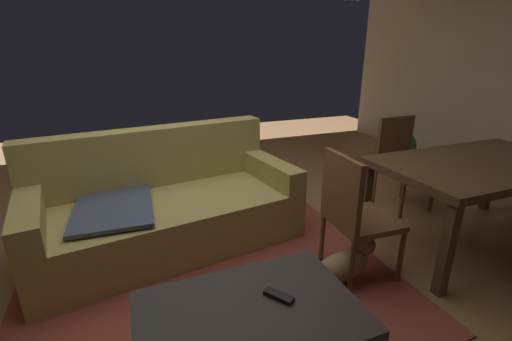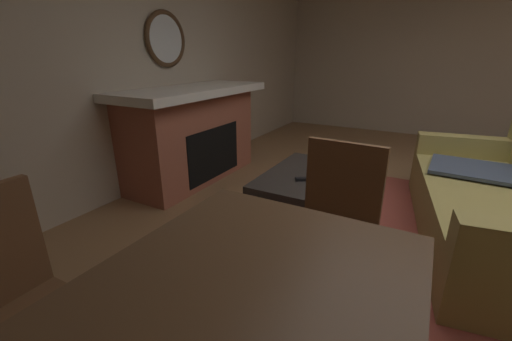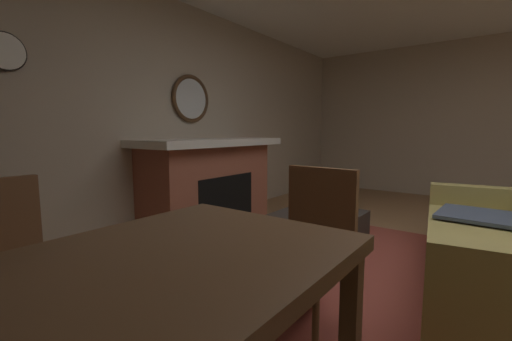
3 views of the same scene
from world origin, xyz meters
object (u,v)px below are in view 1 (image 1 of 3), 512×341
(couch, at_px, (166,206))
(potted_plant, at_px, (400,147))
(dining_chair_north, at_px, (400,157))
(tv_remote, at_px, (279,296))
(dining_chair_west, at_px, (353,210))
(small_dog, at_px, (346,263))
(ottoman_coffee_table, at_px, (249,340))
(dining_table, at_px, (482,170))

(couch, height_order, potted_plant, couch)
(dining_chair_north, distance_m, potted_plant, 1.31)
(tv_remote, relative_size, dining_chair_west, 0.17)
(couch, xyz_separation_m, small_dog, (1.08, -1.07, -0.15))
(tv_remote, relative_size, dining_chair_north, 0.17)
(couch, distance_m, dining_chair_west, 1.54)
(couch, relative_size, ottoman_coffee_table, 2.05)
(ottoman_coffee_table, height_order, tv_remote, tv_remote)
(small_dog, bearing_deg, ottoman_coffee_table, -154.81)
(dining_chair_north, bearing_deg, dining_chair_west, -145.03)
(small_dog, bearing_deg, couch, 135.16)
(dining_chair_west, distance_m, small_dog, 0.38)
(dining_table, distance_m, potted_plant, 2.04)
(dining_table, bearing_deg, small_dog, -176.55)
(couch, bearing_deg, tv_remote, -75.60)
(ottoman_coffee_table, xyz_separation_m, dining_chair_north, (2.19, 1.36, 0.33))
(dining_chair_west, bearing_deg, dining_table, -0.22)
(couch, relative_size, dining_chair_north, 2.40)
(couch, distance_m, small_dog, 1.53)
(ottoman_coffee_table, xyz_separation_m, tv_remote, (0.17, 0.03, 0.20))
(couch, xyz_separation_m, potted_plant, (3.29, 0.80, -0.02))
(ottoman_coffee_table, distance_m, dining_chair_north, 2.60)
(couch, bearing_deg, dining_chair_west, -40.43)
(dining_table, height_order, potted_plant, dining_table)
(tv_remote, distance_m, dining_chair_north, 2.42)
(dining_chair_north, bearing_deg, ottoman_coffee_table, -148.21)
(ottoman_coffee_table, relative_size, tv_remote, 6.81)
(couch, distance_m, tv_remote, 1.51)
(dining_chair_west, xyz_separation_m, dining_chair_north, (1.23, 0.86, 0.00))
(ottoman_coffee_table, xyz_separation_m, dining_chair_west, (0.96, 0.50, 0.33))
(dining_chair_west, bearing_deg, tv_remote, -149.26)
(dining_chair_north, relative_size, potted_plant, 1.70)
(dining_table, bearing_deg, potted_plant, 63.35)
(small_dog, bearing_deg, dining_table, 3.45)
(couch, height_order, ottoman_coffee_table, couch)
(dining_chair_west, bearing_deg, dining_chair_north, 34.97)
(dining_chair_west, distance_m, potted_plant, 2.79)
(dining_chair_west, height_order, small_dog, dining_chair_west)
(ottoman_coffee_table, distance_m, small_dog, 0.97)
(dining_table, bearing_deg, dining_chair_north, 90.09)
(couch, height_order, tv_remote, couch)
(ottoman_coffee_table, bearing_deg, dining_table, 12.65)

